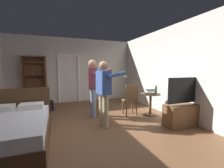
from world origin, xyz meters
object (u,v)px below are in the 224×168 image
Objects in this scene: bookshelf at (35,79)px; suitcase_dark at (47,106)px; laptop at (150,92)px; person_striped_shirt at (93,84)px; tv_flatscreen at (184,111)px; person_blue_shirt at (104,89)px; wooden_chair at (131,99)px; suitcase_small at (42,107)px; bottle_on_table at (156,90)px; side_table at (150,101)px; bed at (10,131)px.

bookshelf is 4.51× the size of suitcase_dark.
bookshelf is at bearing 107.00° from suitcase_dark.
bookshelf reaches higher than laptop.
tv_flatscreen is at bearing -37.41° from person_striped_shirt.
suitcase_dark is at bearing 140.87° from tv_flatscreen.
bookshelf reaches higher than person_blue_shirt.
suitcase_small is (-2.68, 1.46, -0.38)m from wooden_chair.
bottle_on_table is 0.85m from wooden_chair.
wooden_chair is at bearing -39.18° from suitcase_dark.
side_table is (3.62, -2.71, -0.59)m from bookshelf.
bed is at bearing -169.30° from person_blue_shirt.
bookshelf is at bearing 143.11° from side_table.
laptop reaches higher than side_table.
side_table is (3.67, 0.71, 0.17)m from bed.
bottle_on_table is at bearing 98.73° from tv_flatscreen.
tv_flatscreen is at bearing -5.21° from bed.
bottle_on_table reaches higher than side_table.
tv_flatscreen is 4.52m from suitcase_small.
bookshelf is 1.12× the size of person_striped_shirt.
laptop is at bearing -21.67° from wooden_chair.
bookshelf reaches higher than suitcase_dark.
laptop is 0.23× the size of person_blue_shirt.
bed is 2.40m from suitcase_small.
bottle_on_table is (3.81, 0.63, 0.52)m from bed.
bookshelf is at bearing 135.90° from tv_flatscreen.
bookshelf is (0.06, 3.43, 0.76)m from bed.
bottle_on_table is 0.17× the size of person_blue_shirt.
suitcase_dark is (-3.17, 1.74, -0.30)m from side_table.
wooden_chair reaches higher than suitcase_small.
bed reaches higher than laptop.
bookshelf is at bearing 142.39° from laptop.
tv_flatscreen is 1.57m from wooden_chair.
person_blue_shirt is (-1.64, -0.29, 0.22)m from laptop.
person_striped_shirt is (-0.08, 0.83, 0.06)m from person_blue_shirt.
person_striped_shirt is at bearing 142.59° from tv_flatscreen.
person_blue_shirt is at bearing -54.15° from suitcase_small.
bookshelf is 2.01× the size of wooden_chair.
person_striped_shirt is 4.01× the size of suitcase_dark.
person_blue_shirt reaches higher than suitcase_dark.
side_table is 0.71× the size of wooden_chair.
bookshelf is at bearing 89.07° from bed.
wooden_chair is at bearing 16.45° from bed.
laptop is at bearing -37.50° from suitcase_dark.
bookshelf reaches higher than tv_flatscreen.
laptop is at bearing 10.13° from person_blue_shirt.
bookshelf is at bearing 143.36° from bottle_on_table.
tv_flatscreen is 2.89× the size of suitcase_dark.
person_striped_shirt reaches higher than bottle_on_table.
person_striped_shirt is (-1.72, 0.54, 0.28)m from laptop.
tv_flatscreen is (3.91, -3.79, -0.69)m from bookshelf.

